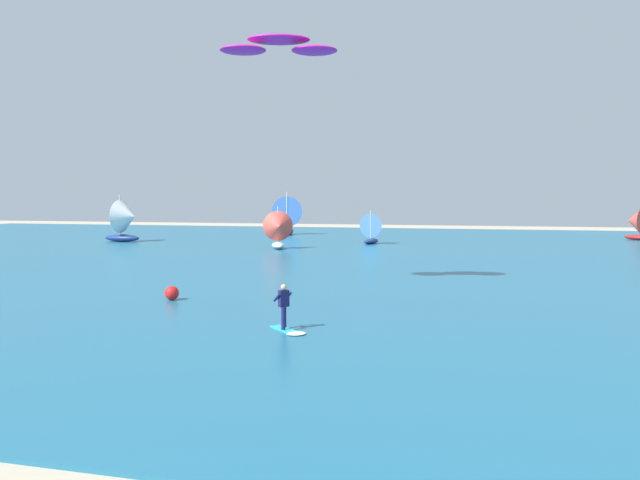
{
  "coord_description": "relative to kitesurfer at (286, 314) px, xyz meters",
  "views": [
    {
      "loc": [
        5.9,
        -3.3,
        4.9
      ],
      "look_at": [
        -0.36,
        20.39,
        3.26
      ],
      "focal_mm": 35.61,
      "sensor_mm": 36.0,
      "label": 1
    }
  ],
  "objects": [
    {
      "name": "ocean",
      "position": [
        1.06,
        32.99,
        -0.65
      ],
      "size": [
        160.0,
        90.0,
        0.1
      ],
      "primitive_type": "cube",
      "color": "#1E607F",
      "rests_on": "ground"
    },
    {
      "name": "kitesurfer",
      "position": [
        0.0,
        0.0,
        0.0
      ],
      "size": [
        1.79,
        1.77,
        1.67
      ],
      "color": "#26B2CC",
      "rests_on": "ocean"
    },
    {
      "name": "kite",
      "position": [
        -3.42,
        9.53,
        11.88
      ],
      "size": [
        6.27,
        3.51,
        0.91
      ],
      "color": "#B21999"
    },
    {
      "name": "sailboat_mid_left",
      "position": [
        -18.29,
        57.37,
        1.94
      ],
      "size": [
        4.32,
        4.93,
        5.56
      ],
      "color": "navy",
      "rests_on": "ocean"
    },
    {
      "name": "sailboat_near_shore",
      "position": [
        -30.91,
        39.5,
        1.74
      ],
      "size": [
        4.42,
        3.77,
        5.12
      ],
      "color": "navy",
      "rests_on": "ocean"
    },
    {
      "name": "sailboat_far_left",
      "position": [
        -11.87,
        34.51,
        1.22
      ],
      "size": [
        3.16,
        3.53,
        3.97
      ],
      "color": "silver",
      "rests_on": "ocean"
    },
    {
      "name": "sailboat_leading",
      "position": [
        -4.59,
        43.72,
        1.0
      ],
      "size": [
        2.71,
        3.11,
        3.51
      ],
      "color": "navy",
      "rests_on": "ocean"
    },
    {
      "name": "sailboat_heeled_over",
      "position": [
        23.23,
        56.83,
        1.26
      ],
      "size": [
        3.66,
        3.36,
        4.06
      ],
      "color": "maroon",
      "rests_on": "ocean"
    },
    {
      "name": "marker_buoy",
      "position": [
        -7.3,
        5.17,
        -0.27
      ],
      "size": [
        0.67,
        0.67,
        0.67
      ],
      "primitive_type": "sphere",
      "color": "red",
      "rests_on": "ocean"
    }
  ]
}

